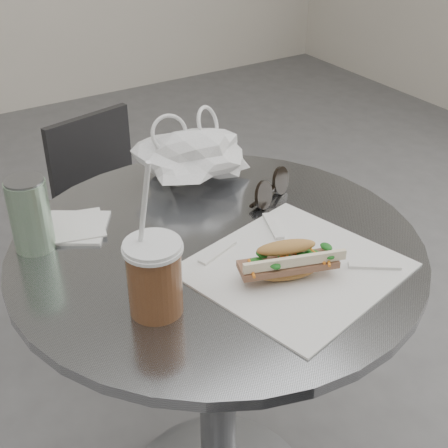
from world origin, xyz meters
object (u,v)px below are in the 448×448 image
iced_coffee (154,276)px  drink_can (30,214)px  chair_far (124,241)px  sunglasses (271,190)px  cafe_table (218,354)px  banh_mi (287,261)px

iced_coffee → drink_can: size_ratio=1.95×
chair_far → sunglasses: size_ratio=5.37×
cafe_table → chair_far: bearing=81.9°
chair_far → drink_can: size_ratio=4.96×
sunglasses → banh_mi: bearing=-146.0°
chair_far → banh_mi: banh_mi is taller
cafe_table → drink_can: (-0.28, 0.17, 0.34)m
cafe_table → iced_coffee: bearing=-148.4°
chair_far → iced_coffee: iced_coffee is taller
cafe_table → chair_far: size_ratio=1.11×
iced_coffee → sunglasses: (0.36, 0.19, -0.04)m
banh_mi → drink_can: bearing=153.8°
sunglasses → iced_coffee: bearing=-177.6°
sunglasses → cafe_table: bearing=178.5°
banh_mi → drink_can: drink_can is taller
sunglasses → drink_can: (-0.46, 0.08, 0.05)m
sunglasses → drink_can: size_ratio=0.92×
chair_far → iced_coffee: (-0.28, -0.83, 0.50)m
banh_mi → cafe_table: bearing=123.8°
iced_coffee → banh_mi: bearing=-11.1°
banh_mi → sunglasses: size_ratio=1.71×
banh_mi → drink_can: 0.46m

